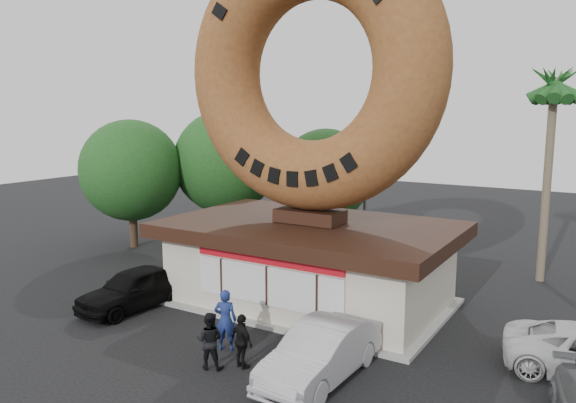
% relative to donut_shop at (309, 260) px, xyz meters
% --- Properties ---
extents(ground, '(90.00, 90.00, 0.00)m').
position_rel_donut_shop_xyz_m(ground, '(0.00, -5.98, -1.77)').
color(ground, black).
rests_on(ground, ground).
extents(donut_shop, '(11.20, 7.20, 3.80)m').
position_rel_donut_shop_xyz_m(donut_shop, '(0.00, 0.00, 0.00)').
color(donut_shop, beige).
rests_on(donut_shop, ground).
extents(giant_donut, '(10.54, 2.69, 10.54)m').
position_rel_donut_shop_xyz_m(giant_donut, '(0.00, 0.02, 7.31)').
color(giant_donut, brown).
rests_on(giant_donut, donut_shop).
extents(tree_west, '(6.00, 6.00, 7.65)m').
position_rel_donut_shop_xyz_m(tree_west, '(-9.50, 7.02, 2.87)').
color(tree_west, '#473321').
rests_on(tree_west, ground).
extents(tree_mid, '(5.20, 5.20, 6.63)m').
position_rel_donut_shop_xyz_m(tree_mid, '(-4.00, 9.02, 2.25)').
color(tree_mid, '#473321').
rests_on(tree_mid, ground).
extents(tree_far, '(5.60, 5.60, 7.14)m').
position_rel_donut_shop_xyz_m(tree_far, '(-13.00, 3.02, 2.56)').
color(tree_far, '#473321').
rests_on(tree_far, ground).
extents(palm_near, '(2.60, 2.60, 9.75)m').
position_rel_donut_shop_xyz_m(palm_near, '(7.50, 8.02, 6.65)').
color(palm_near, '#726651').
rests_on(palm_near, ground).
extents(street_lamp, '(2.11, 0.20, 8.00)m').
position_rel_donut_shop_xyz_m(street_lamp, '(-1.86, 10.02, 2.72)').
color(street_lamp, '#59595E').
rests_on(street_lamp, ground).
extents(person_left, '(0.87, 0.74, 2.01)m').
position_rel_donut_shop_xyz_m(person_left, '(-0.14, -5.28, -0.76)').
color(person_left, navy).
rests_on(person_left, ground).
extents(person_center, '(1.03, 0.92, 1.74)m').
position_rel_donut_shop_xyz_m(person_center, '(0.26, -6.58, -0.90)').
color(person_center, black).
rests_on(person_center, ground).
extents(person_right, '(1.06, 0.71, 1.68)m').
position_rel_donut_shop_xyz_m(person_right, '(1.08, -6.06, -0.93)').
color(person_right, black).
rests_on(person_right, ground).
extents(car_black, '(2.29, 4.79, 1.58)m').
position_rel_donut_shop_xyz_m(car_black, '(-5.57, -4.05, -0.98)').
color(car_black, black).
rests_on(car_black, ground).
extents(car_silver, '(1.83, 4.86, 1.59)m').
position_rel_donut_shop_xyz_m(car_silver, '(3.41, -5.45, -0.97)').
color(car_silver, '#B0AFB5').
rests_on(car_silver, ground).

